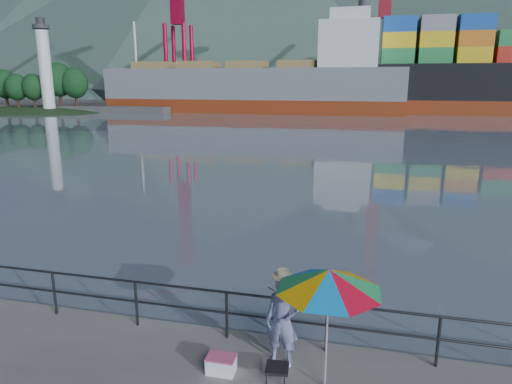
# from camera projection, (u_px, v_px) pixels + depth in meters

# --- Properties ---
(harbor_water) EXTENTS (500.00, 280.00, 0.00)m
(harbor_water) POSITION_uv_depth(u_px,v_px,m) (358.00, 99.00, 130.44)
(harbor_water) COLOR slate
(harbor_water) RESTS_ON ground
(far_dock) EXTENTS (200.00, 40.00, 0.40)m
(far_dock) POSITION_uv_depth(u_px,v_px,m) (403.00, 106.00, 93.23)
(far_dock) COLOR #514F4C
(far_dock) RESTS_ON ground
(guardrail) EXTENTS (22.00, 0.06, 1.03)m
(guardrail) POSITION_uv_depth(u_px,v_px,m) (180.00, 308.00, 9.39)
(guardrail) COLOR #2D3033
(guardrail) RESTS_ON ground
(mountains) EXTENTS (600.00, 332.80, 80.00)m
(mountains) POSITION_uv_depth(u_px,v_px,m) (466.00, 4.00, 186.16)
(mountains) COLOR #385147
(mountains) RESTS_ON ground
(lighthouse_islet) EXTENTS (48.00, 26.40, 19.20)m
(lighthouse_islet) POSITION_uv_depth(u_px,v_px,m) (24.00, 109.00, 79.15)
(lighthouse_islet) COLOR #263F1E
(lighthouse_islet) RESTS_ON ground
(fisherman) EXTENTS (0.66, 0.47, 1.71)m
(fisherman) POSITION_uv_depth(u_px,v_px,m) (282.00, 321.00, 8.24)
(fisherman) COLOR #324284
(fisherman) RESTS_ON ground
(beach_umbrella) EXTENTS (2.26, 2.26, 2.16)m
(beach_umbrella) POSITION_uv_depth(u_px,v_px,m) (329.00, 280.00, 7.32)
(beach_umbrella) COLOR white
(beach_umbrella) RESTS_ON ground
(folding_stool) EXTENTS (0.44, 0.44, 0.26)m
(folding_stool) POSITION_uv_depth(u_px,v_px,m) (277.00, 373.00, 7.93)
(folding_stool) COLOR black
(folding_stool) RESTS_ON ground
(cooler_bag) EXTENTS (0.50, 0.34, 0.29)m
(cooler_bag) POSITION_uv_depth(u_px,v_px,m) (221.00, 365.00, 8.14)
(cooler_bag) COLOR white
(cooler_bag) RESTS_ON ground
(fishing_rod) EXTENTS (0.60, 1.57, 1.17)m
(fishing_rod) POSITION_uv_depth(u_px,v_px,m) (290.00, 340.00, 9.19)
(fishing_rod) COLOR black
(fishing_rod) RESTS_ON ground
(bulk_carrier) EXTENTS (50.04, 8.66, 14.50)m
(bulk_carrier) POSITION_uv_depth(u_px,v_px,m) (262.00, 86.00, 76.41)
(bulk_carrier) COLOR maroon
(bulk_carrier) RESTS_ON ground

